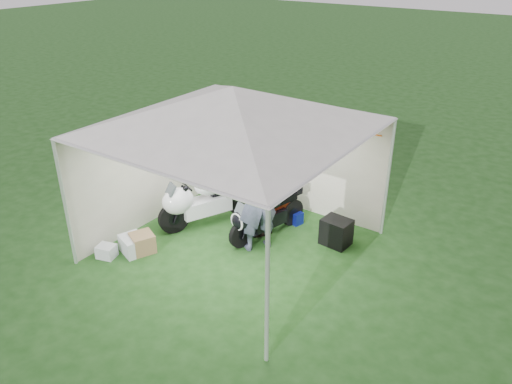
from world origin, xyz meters
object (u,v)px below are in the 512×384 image
Objects in this scene: motorcycle_white at (203,198)px; equipment_box at (336,232)px; person_dark_jacket at (255,181)px; crate_0 at (133,245)px; crate_2 at (107,251)px; paddock_stand at (294,217)px; canopy_tent at (234,112)px; person_blue_jacket at (257,198)px; motorcycle_black at (264,214)px; crate_1 at (143,243)px.

motorcycle_white reaches higher than equipment_box.
person_dark_jacket is at bearing -167.62° from equipment_box.
crate_0 reaches higher than crate_2.
paddock_stand is 0.70× the size of crate_0.
canopy_tent is at bearing -106.31° from paddock_stand.
person_blue_jacket is 2.84m from crate_2.
person_dark_jacket is (-0.34, 0.20, 0.50)m from motorcycle_black.
motorcycle_white is 4.10× the size of crate_0.
canopy_tent reaches higher than crate_2.
person_blue_jacket is at bearing 39.12° from crate_0.
motorcycle_black is 2.91m from crate_2.
crate_2 is at bearing -17.19° from person_blue_jacket.
paddock_stand is at bearing 90.00° from motorcycle_black.
canopy_tent is at bearing 39.86° from crate_1.
equipment_box is (1.25, 0.55, -0.24)m from motorcycle_black.
person_dark_jacket is 1.78m from equipment_box.
paddock_stand is (1.45, 1.07, -0.45)m from motorcycle_white.
motorcycle_white is at bearing 163.90° from canopy_tent.
person_blue_jacket reaches higher than equipment_box.
paddock_stand is (0.20, 0.80, -0.37)m from motorcycle_black.
person_dark_jacket is at bearing 163.19° from motorcycle_black.
person_dark_jacket is at bearing 56.47° from crate_2.
motorcycle_white is 1.44m from person_blue_jacket.
person_blue_jacket is at bearing 151.01° from person_dark_jacket.
paddock_stand is (0.40, 1.37, -2.45)m from canopy_tent.
person_dark_jacket reaches higher than crate_2.
motorcycle_white is at bearing -63.22° from person_blue_jacket.
crate_2 is (-1.57, -2.37, -0.88)m from person_dark_jacket.
motorcycle_black is 2.27m from crate_1.
crate_0 is at bearing -79.68° from motorcycle_white.
crate_1 is at bearing -141.26° from equipment_box.
motorcycle_white is 2.06m from crate_2.
canopy_tent reaches higher than person_dark_jacket.
motorcycle_white is 1.62m from crate_0.
person_dark_jacket is (0.91, 0.47, 0.42)m from motorcycle_white.
crate_0 is at bearing -118.08° from motorcycle_black.
crate_1 is at bearing -20.35° from person_blue_jacket.
motorcycle_white is 6.26× the size of crate_2.
motorcycle_white is 0.98× the size of person_dark_jacket.
motorcycle_white is 0.97× the size of person_blue_jacket.
motorcycle_black is at bearing -104.07° from paddock_stand.
crate_0 reaches higher than paddock_stand.
person_blue_jacket is 3.95× the size of equipment_box.
motorcycle_black is 5.70× the size of crate_2.
motorcycle_black is (0.20, 0.57, -2.08)m from canopy_tent.
motorcycle_black is 5.31× the size of paddock_stand.
person_blue_jacket is (0.46, -0.58, 0.01)m from person_dark_jacket.
crate_2 is (-3.15, -2.71, -0.14)m from equipment_box.
equipment_box is at bearing 39.21° from crate_0.
person_dark_jacket reaches higher than motorcycle_black.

